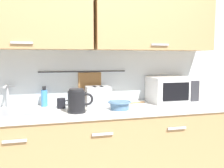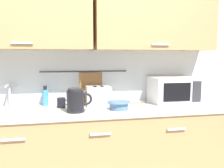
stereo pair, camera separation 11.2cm
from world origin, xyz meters
name	(u,v)px [view 1 (the left image)]	position (x,y,z in m)	size (l,w,h in m)	color
counter_unit	(95,153)	(-0.01, 0.30, 0.46)	(2.53, 0.64, 0.90)	tan
back_wall_assembly	(91,43)	(0.00, 0.53, 1.52)	(3.70, 0.41, 2.50)	silver
sink_faucet	(7,93)	(-0.81, 0.53, 1.04)	(0.09, 0.17, 0.22)	#B2B5BA
microwave	(171,89)	(0.84, 0.41, 1.04)	(0.46, 0.35, 0.27)	white
electric_kettle	(77,101)	(-0.19, 0.15, 1.00)	(0.23, 0.16, 0.21)	black
dish_soap_bottle	(44,98)	(-0.47, 0.50, 0.99)	(0.06, 0.06, 0.20)	#3F8CD8
mug_near_sink	(61,103)	(-0.31, 0.37, 0.95)	(0.12, 0.08, 0.09)	black
mixing_bowl	(120,105)	(0.20, 0.17, 0.94)	(0.21, 0.21, 0.08)	#4C7093
toaster	(98,96)	(0.05, 0.42, 1.00)	(0.26, 0.17, 0.19)	#B7BABF
mug_by_kettle	(75,100)	(-0.18, 0.50, 0.95)	(0.12, 0.08, 0.09)	silver
wooden_spoon	(136,103)	(0.46, 0.43, 0.91)	(0.28, 0.06, 0.01)	#9E7042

